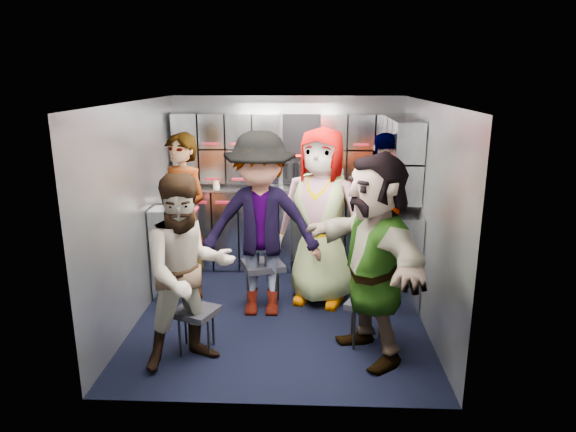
{
  "coord_description": "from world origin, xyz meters",
  "views": [
    {
      "loc": [
        0.28,
        -4.76,
        2.34
      ],
      "look_at": [
        0.06,
        0.35,
        0.93
      ],
      "focal_mm": 32.0,
      "sensor_mm": 36.0,
      "label": 1
    }
  ],
  "objects_px": {
    "jump_seat_near_left": "(196,314)",
    "attendant_standing": "(184,217)",
    "attendant_arc_c": "(321,217)",
    "jump_seat_near_right": "(368,306)",
    "attendant_arc_a": "(188,272)",
    "jump_seat_mid_left": "(263,267)",
    "jump_seat_mid_right": "(376,257)",
    "attendant_arc_d": "(380,218)",
    "attendant_arc_e": "(373,258)",
    "attendant_arc_b": "(261,226)",
    "jump_seat_center": "(320,260)"
  },
  "relations": [
    {
      "from": "jump_seat_mid_left",
      "to": "jump_seat_center",
      "type": "height_order",
      "value": "jump_seat_mid_left"
    },
    {
      "from": "attendant_arc_a",
      "to": "attendant_arc_e",
      "type": "relative_size",
      "value": 0.91
    },
    {
      "from": "attendant_arc_a",
      "to": "attendant_arc_d",
      "type": "distance_m",
      "value": 2.2
    },
    {
      "from": "jump_seat_mid_left",
      "to": "attendant_arc_a",
      "type": "height_order",
      "value": "attendant_arc_a"
    },
    {
      "from": "jump_seat_center",
      "to": "attendant_standing",
      "type": "relative_size",
      "value": 0.25
    },
    {
      "from": "jump_seat_center",
      "to": "jump_seat_mid_right",
      "type": "bearing_deg",
      "value": 10.29
    },
    {
      "from": "jump_seat_mid_right",
      "to": "attendant_arc_d",
      "type": "height_order",
      "value": "attendant_arc_d"
    },
    {
      "from": "attendant_arc_b",
      "to": "attendant_arc_e",
      "type": "distance_m",
      "value": 1.27
    },
    {
      "from": "jump_seat_near_left",
      "to": "attendant_standing",
      "type": "bearing_deg",
      "value": 107.12
    },
    {
      "from": "attendant_arc_a",
      "to": "attendant_arc_e",
      "type": "xyz_separation_m",
      "value": [
        1.5,
        0.18,
        0.08
      ]
    },
    {
      "from": "attendant_standing",
      "to": "attendant_arc_d",
      "type": "relative_size",
      "value": 0.99
    },
    {
      "from": "jump_seat_near_right",
      "to": "attendant_arc_e",
      "type": "xyz_separation_m",
      "value": [
        0.0,
        -0.18,
        0.52
      ]
    },
    {
      "from": "attendant_arc_c",
      "to": "attendant_standing",
      "type": "bearing_deg",
      "value": -165.75
    },
    {
      "from": "attendant_arc_b",
      "to": "attendant_standing",
      "type": "bearing_deg",
      "value": 155.52
    },
    {
      "from": "attendant_standing",
      "to": "attendant_arc_a",
      "type": "relative_size",
      "value": 1.1
    },
    {
      "from": "jump_seat_mid_left",
      "to": "jump_seat_center",
      "type": "xyz_separation_m",
      "value": [
        0.59,
        0.31,
        -0.03
      ]
    },
    {
      "from": "attendant_standing",
      "to": "attendant_arc_c",
      "type": "height_order",
      "value": "attendant_arc_c"
    },
    {
      "from": "jump_seat_mid_left",
      "to": "jump_seat_near_right",
      "type": "distance_m",
      "value": 1.27
    },
    {
      "from": "attendant_standing",
      "to": "attendant_arc_b",
      "type": "bearing_deg",
      "value": 12.82
    },
    {
      "from": "jump_seat_near_left",
      "to": "jump_seat_center",
      "type": "relative_size",
      "value": 0.98
    },
    {
      "from": "jump_seat_near_right",
      "to": "attendant_arc_a",
      "type": "height_order",
      "value": "attendant_arc_a"
    },
    {
      "from": "jump_seat_near_left",
      "to": "attendant_arc_c",
      "type": "distance_m",
      "value": 1.65
    },
    {
      "from": "jump_seat_near_left",
      "to": "attendant_arc_d",
      "type": "xyz_separation_m",
      "value": [
        1.71,
        1.2,
        0.54
      ]
    },
    {
      "from": "jump_seat_near_right",
      "to": "attendant_arc_d",
      "type": "xyz_separation_m",
      "value": [
        0.21,
        1.02,
        0.53
      ]
    },
    {
      "from": "jump_seat_center",
      "to": "jump_seat_near_right",
      "type": "xyz_separation_m",
      "value": [
        0.41,
        -1.09,
        -0.02
      ]
    },
    {
      "from": "attendant_arc_c",
      "to": "jump_seat_near_right",
      "type": "bearing_deg",
      "value": -48.54
    },
    {
      "from": "attendant_arc_e",
      "to": "jump_seat_near_right",
      "type": "bearing_deg",
      "value": 154.2
    },
    {
      "from": "jump_seat_near_left",
      "to": "attendant_arc_c",
      "type": "relative_size",
      "value": 0.23
    },
    {
      "from": "attendant_standing",
      "to": "attendant_arc_c",
      "type": "bearing_deg",
      "value": 34.23
    },
    {
      "from": "attendant_arc_e",
      "to": "jump_seat_mid_left",
      "type": "bearing_deg",
      "value": -159.36
    },
    {
      "from": "jump_seat_mid_left",
      "to": "attendant_arc_b",
      "type": "bearing_deg",
      "value": -90.0
    },
    {
      "from": "jump_seat_near_left",
      "to": "attendant_arc_b",
      "type": "distance_m",
      "value": 1.08
    },
    {
      "from": "jump_seat_center",
      "to": "attendant_arc_b",
      "type": "relative_size",
      "value": 0.24
    },
    {
      "from": "jump_seat_mid_right",
      "to": "attendant_arc_e",
      "type": "xyz_separation_m",
      "value": [
        -0.21,
        -1.38,
        0.49
      ]
    },
    {
      "from": "jump_seat_mid_left",
      "to": "attendant_arc_a",
      "type": "distance_m",
      "value": 1.3
    },
    {
      "from": "jump_seat_near_left",
      "to": "jump_seat_mid_left",
      "type": "relative_size",
      "value": 0.87
    },
    {
      "from": "jump_seat_near_right",
      "to": "attendant_standing",
      "type": "distance_m",
      "value": 2.17
    },
    {
      "from": "jump_seat_near_left",
      "to": "jump_seat_near_right",
      "type": "xyz_separation_m",
      "value": [
        1.5,
        0.18,
        0.02
      ]
    },
    {
      "from": "attendant_arc_b",
      "to": "attendant_arc_c",
      "type": "xyz_separation_m",
      "value": [
        0.59,
        0.31,
        0.0
      ]
    },
    {
      "from": "jump_seat_mid_left",
      "to": "attendant_standing",
      "type": "distance_m",
      "value": 1.0
    },
    {
      "from": "jump_seat_near_right",
      "to": "attendant_arc_c",
      "type": "relative_size",
      "value": 0.25
    },
    {
      "from": "jump_seat_center",
      "to": "attendant_arc_d",
      "type": "bearing_deg",
      "value": -6.16
    },
    {
      "from": "attendant_arc_a",
      "to": "jump_seat_mid_left",
      "type": "bearing_deg",
      "value": 36.76
    },
    {
      "from": "attendant_standing",
      "to": "attendant_arc_e",
      "type": "bearing_deg",
      "value": 5.13
    },
    {
      "from": "jump_seat_near_left",
      "to": "attendant_arc_a",
      "type": "bearing_deg",
      "value": -90.0
    },
    {
      "from": "jump_seat_mid_left",
      "to": "attendant_arc_e",
      "type": "relative_size",
      "value": 0.28
    },
    {
      "from": "jump_seat_center",
      "to": "attendant_arc_b",
      "type": "distance_m",
      "value": 0.94
    },
    {
      "from": "jump_seat_mid_left",
      "to": "attendant_arc_a",
      "type": "relative_size",
      "value": 0.31
    },
    {
      "from": "attendant_standing",
      "to": "attendant_arc_e",
      "type": "distance_m",
      "value": 2.19
    },
    {
      "from": "jump_seat_center",
      "to": "attendant_arc_b",
      "type": "xyz_separation_m",
      "value": [
        -0.59,
        -0.49,
        0.53
      ]
    }
  ]
}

